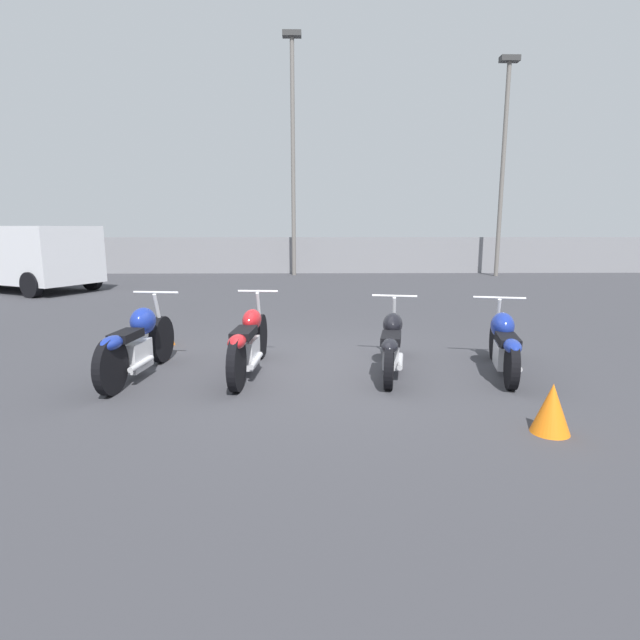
# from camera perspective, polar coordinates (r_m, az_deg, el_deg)

# --- Properties ---
(ground_plane) EXTENTS (60.00, 60.00, 0.00)m
(ground_plane) POSITION_cam_1_polar(r_m,az_deg,el_deg) (6.79, 0.01, -5.51)
(ground_plane) COLOR #38383D
(fence_back) EXTENTS (40.00, 0.04, 1.48)m
(fence_back) POSITION_cam_1_polar(r_m,az_deg,el_deg) (20.78, -0.75, 7.40)
(fence_back) COLOR gray
(fence_back) RESTS_ON ground_plane
(light_pole_left) EXTENTS (0.70, 0.35, 8.02)m
(light_pole_left) POSITION_cam_1_polar(r_m,az_deg,el_deg) (20.97, 20.26, 17.65)
(light_pole_left) COLOR slate
(light_pole_left) RESTS_ON ground_plane
(light_pole_right) EXTENTS (0.70, 0.35, 8.98)m
(light_pole_right) POSITION_cam_1_polar(r_m,az_deg,el_deg) (20.25, -3.12, 19.95)
(light_pole_right) COLOR slate
(light_pole_right) RESTS_ON ground_plane
(motorcycle_slot_0) EXTENTS (0.63, 2.06, 1.02)m
(motorcycle_slot_0) POSITION_cam_1_polar(r_m,az_deg,el_deg) (6.69, -20.15, -2.51)
(motorcycle_slot_0) COLOR black
(motorcycle_slot_0) RESTS_ON ground_plane
(motorcycle_slot_1) EXTENTS (0.57, 2.16, 1.01)m
(motorcycle_slot_1) POSITION_cam_1_polar(r_m,az_deg,el_deg) (6.51, -8.13, -2.51)
(motorcycle_slot_1) COLOR black
(motorcycle_slot_1) RESTS_ON ground_plane
(motorcycle_slot_2) EXTENTS (0.72, 2.06, 0.93)m
(motorcycle_slot_2) POSITION_cam_1_polar(r_m,az_deg,el_deg) (6.59, 8.21, -2.60)
(motorcycle_slot_2) COLOR black
(motorcycle_slot_2) RESTS_ON ground_plane
(motorcycle_slot_3) EXTENTS (0.76, 1.91, 0.93)m
(motorcycle_slot_3) POSITION_cam_1_polar(r_m,az_deg,el_deg) (6.89, 20.29, -2.47)
(motorcycle_slot_3) COLOR black
(motorcycle_slot_3) RESTS_ON ground_plane
(parked_van) EXTENTS (5.56, 4.15, 1.92)m
(parked_van) POSITION_cam_1_polar(r_m,az_deg,el_deg) (17.73, -31.43, 6.43)
(parked_van) COLOR silver
(parked_van) RESTS_ON ground_plane
(traffic_cone_near) EXTENTS (0.33, 0.33, 0.44)m
(traffic_cone_near) POSITION_cam_1_polar(r_m,az_deg,el_deg) (8.44, -17.41, -1.28)
(traffic_cone_near) COLOR orange
(traffic_cone_near) RESTS_ON ground_plane
(traffic_cone_far) EXTENTS (0.35, 0.35, 0.47)m
(traffic_cone_far) POSITION_cam_1_polar(r_m,az_deg,el_deg) (5.13, 24.96, -9.14)
(traffic_cone_far) COLOR orange
(traffic_cone_far) RESTS_ON ground_plane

